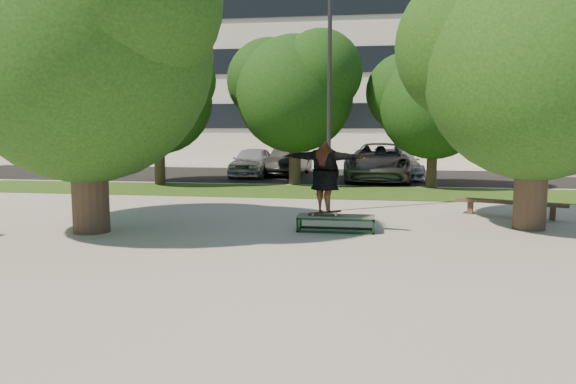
% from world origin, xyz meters
% --- Properties ---
extents(ground, '(120.00, 120.00, 0.00)m').
position_xyz_m(ground, '(0.00, 0.00, 0.00)').
color(ground, gray).
rests_on(ground, ground).
extents(grass_strip, '(30.00, 4.00, 0.02)m').
position_xyz_m(grass_strip, '(1.00, 9.50, 0.01)').
color(grass_strip, '#213F12').
rests_on(grass_strip, ground).
extents(asphalt_strip, '(40.00, 8.00, 0.01)m').
position_xyz_m(asphalt_strip, '(0.00, 16.00, 0.01)').
color(asphalt_strip, black).
rests_on(asphalt_strip, ground).
extents(tree_left, '(6.96, 5.95, 7.12)m').
position_xyz_m(tree_left, '(-4.29, 1.09, 4.42)').
color(tree_left, '#38281E').
rests_on(tree_left, ground).
extents(tree_right, '(6.24, 5.33, 6.51)m').
position_xyz_m(tree_right, '(5.92, 3.08, 4.09)').
color(tree_right, '#38281E').
rests_on(tree_right, ground).
extents(bg_tree_left, '(5.28, 4.51, 5.77)m').
position_xyz_m(bg_tree_left, '(-6.57, 11.07, 3.73)').
color(bg_tree_left, '#38281E').
rests_on(bg_tree_left, ground).
extents(bg_tree_mid, '(5.76, 4.92, 6.24)m').
position_xyz_m(bg_tree_mid, '(-1.08, 12.08, 4.02)').
color(bg_tree_mid, '#38281E').
rests_on(bg_tree_mid, ground).
extents(bg_tree_right, '(5.04, 4.31, 5.43)m').
position_xyz_m(bg_tree_right, '(4.43, 11.57, 3.49)').
color(bg_tree_right, '#38281E').
rests_on(bg_tree_right, ground).
extents(lamppost, '(0.25, 0.15, 6.11)m').
position_xyz_m(lamppost, '(1.00, 5.00, 3.15)').
color(lamppost, '#2D2D30').
rests_on(lamppost, ground).
extents(office_building, '(30.00, 14.12, 16.00)m').
position_xyz_m(office_building, '(-2.00, 31.98, 8.00)').
color(office_building, silver).
rests_on(office_building, ground).
extents(grind_box, '(1.80, 0.60, 0.38)m').
position_xyz_m(grind_box, '(1.44, 1.97, 0.19)').
color(grind_box, '#11331B').
rests_on(grind_box, ground).
extents(skater_rig, '(2.13, 1.05, 1.75)m').
position_xyz_m(skater_rig, '(1.17, 1.97, 1.29)').
color(skater_rig, white).
rests_on(skater_rig, grind_box).
extents(bench, '(2.82, 1.33, 0.44)m').
position_xyz_m(bench, '(5.96, 4.75, 0.37)').
color(bench, '#4B3A2D').
rests_on(bench, ground).
extents(car_silver_a, '(1.72, 4.14, 1.40)m').
position_xyz_m(car_silver_a, '(-3.50, 15.14, 0.70)').
color(car_silver_a, silver).
rests_on(car_silver_a, asphalt_strip).
extents(car_dark, '(1.89, 4.25, 1.36)m').
position_xyz_m(car_dark, '(-1.89, 15.99, 0.68)').
color(car_dark, black).
rests_on(car_dark, asphalt_strip).
extents(car_grey, '(3.07, 6.10, 1.66)m').
position_xyz_m(car_grey, '(2.50, 14.12, 0.83)').
color(car_grey, slate).
rests_on(car_grey, asphalt_strip).
extents(car_silver_b, '(2.45, 4.75, 1.32)m').
position_xyz_m(car_silver_b, '(3.30, 15.16, 0.66)').
color(car_silver_b, '#A7A6AB').
rests_on(car_silver_b, asphalt_strip).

